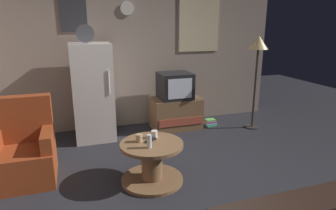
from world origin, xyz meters
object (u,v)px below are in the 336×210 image
Objects in this scene: mug_ceramic_white at (154,134)px; mug_ceramic_tan at (139,138)px; crt_tv at (175,86)px; armchair at (23,152)px; fridge at (93,92)px; remote_control at (151,140)px; book_stack at (210,123)px; coffee_table at (152,162)px; tv_stand at (176,113)px; wine_glass at (149,141)px; standing_lamp at (258,50)px.

mug_ceramic_white and mug_ceramic_tan have the same top height.
mug_ceramic_white is (-0.79, -1.49, -0.23)m from crt_tv.
crt_tv is at bearing 25.75° from armchair.
crt_tv reaches higher than armchair.
fridge is 1.64m from remote_control.
book_stack is at bearing 13.23° from remote_control.
remote_control is (-0.85, -1.57, -0.27)m from crt_tv.
book_stack is at bearing 43.95° from mug_ceramic_white.
coffee_table is 8.00× the size of mug_ceramic_tan.
wine_glass is at bearing -118.22° from tv_stand.
mug_ceramic_tan reaches higher than book_stack.
fridge is at bearing 77.42° from remote_control.
wine_glass is at bearing -75.26° from fridge.
crt_tv is 6.00× the size of mug_ceramic_white.
crt_tv is 2.61× the size of book_stack.
book_stack is at bearing -10.36° from crt_tv.
tv_stand is 5.60× the size of wine_glass.
tv_stand is 1.81m from remote_control.
standing_lamp is (1.31, -0.42, 0.60)m from crt_tv.
mug_ceramic_tan is (-0.20, -0.06, 0.00)m from mug_ceramic_white.
fridge is at bearing -178.59° from tv_stand.
coffee_table is 4.80× the size of remote_control.
standing_lamp is at bearing -17.77° from crt_tv.
book_stack is (-0.67, 0.30, -1.30)m from standing_lamp.
crt_tv reaches higher than coffee_table.
wine_glass is 0.21m from mug_ceramic_tan.
fridge reaches higher than armchair.
crt_tv is 1.81m from remote_control.
remote_control is (-0.87, -1.57, 0.22)m from tv_stand.
book_stack is at bearing 41.42° from mug_ceramic_tan.
mug_ceramic_tan is (-0.99, -1.55, -0.23)m from crt_tv.
crt_tv is 0.56× the size of armchair.
mug_ceramic_tan is 2.21m from book_stack.
armchair is at bearing -169.33° from standing_lamp.
mug_ceramic_white is 0.60× the size of remote_control.
tv_stand is 0.66m from book_stack.
mug_ceramic_white is (0.13, 0.26, -0.03)m from wine_glass.
coffee_table is at bearing -134.73° from book_stack.
remote_control is at bearing 70.10° from wine_glass.
remote_control is at bearing 84.47° from coffee_table.
crt_tv is at bearing 1.39° from fridge.
standing_lamp reaches higher than remote_control.
remote_control is at bearing -118.54° from crt_tv.
standing_lamp is 10.60× the size of remote_control.
crt_tv is at bearing 57.51° from mug_ceramic_tan.
armchair is at bearing -154.43° from tv_stand.
tv_stand is 9.33× the size of mug_ceramic_white.
crt_tv is 1.91m from coffee_table.
standing_lamp is at bearing -8.20° from fridge.
mug_ceramic_white is 0.09× the size of armchair.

